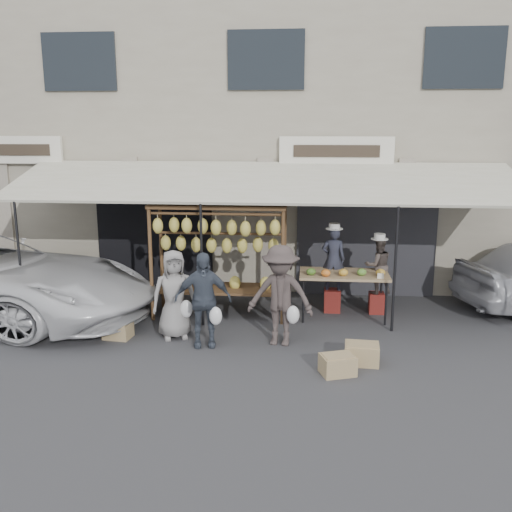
{
  "coord_description": "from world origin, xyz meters",
  "views": [
    {
      "loc": [
        0.92,
        -8.9,
        3.67
      ],
      "look_at": [
        -0.02,
        1.4,
        1.3
      ],
      "focal_mm": 40.0,
      "sensor_mm": 36.0,
      "label": 1
    }
  ],
  "objects": [
    {
      "name": "customer_left",
      "position": [
        -1.37,
        0.48,
        0.79
      ],
      "size": [
        0.9,
        0.73,
        1.58
      ],
      "primitive_type": "imported",
      "rotation": [
        0.0,
        0.0,
        0.35
      ],
      "color": "gray",
      "rests_on": "ground_plane"
    },
    {
      "name": "awning",
      "position": [
        0.01,
        2.28,
        2.57
      ],
      "size": [
        10.0,
        2.35,
        2.92
      ],
      "color": "beige",
      "rests_on": "ground_plane"
    },
    {
      "name": "crate_near_a",
      "position": [
        1.42,
        -0.81,
        0.15
      ],
      "size": [
        0.59,
        0.52,
        0.3
      ],
      "primitive_type": "cube",
      "rotation": [
        0.0,
        0.0,
        0.33
      ],
      "color": "tan",
      "rests_on": "ground_plane"
    },
    {
      "name": "shophouse",
      "position": [
        -0.0,
        6.5,
        3.65
      ],
      "size": [
        24.0,
        6.15,
        7.3
      ],
      "color": "#A19984",
      "rests_on": "ground_plane"
    },
    {
      "name": "produce_table",
      "position": [
        1.65,
        1.79,
        0.87
      ],
      "size": [
        1.7,
        0.9,
        1.04
      ],
      "color": "tan",
      "rests_on": "ground_plane"
    },
    {
      "name": "stool_right",
      "position": [
        2.33,
        2.18,
        0.21
      ],
      "size": [
        0.37,
        0.37,
        0.42
      ],
      "primitive_type": "cube",
      "rotation": [
        0.0,
        0.0,
        -0.33
      ],
      "color": "maroon",
      "rests_on": "ground_plane"
    },
    {
      "name": "crate_far",
      "position": [
        -2.38,
        0.36,
        0.14
      ],
      "size": [
        0.5,
        0.41,
        0.28
      ],
      "primitive_type": "cube",
      "rotation": [
        0.0,
        0.0,
        -0.13
      ],
      "color": "tan",
      "rests_on": "ground_plane"
    },
    {
      "name": "customer_right",
      "position": [
        0.49,
        0.33,
        0.87
      ],
      "size": [
        1.2,
        0.79,
        1.74
      ],
      "primitive_type": "imported",
      "rotation": [
        0.0,
        0.0,
        -0.14
      ],
      "color": "#423836",
      "rests_on": "ground_plane"
    },
    {
      "name": "ground_plane",
      "position": [
        0.0,
        0.0,
        0.0
      ],
      "size": [
        90.0,
        90.0,
        0.0
      ],
      "primitive_type": "plane",
      "color": "#2D2D30"
    },
    {
      "name": "vendor_right",
      "position": [
        2.33,
        2.18,
        0.98
      ],
      "size": [
        0.63,
        0.55,
        1.13
      ],
      "primitive_type": "imported",
      "rotation": [
        0.0,
        0.0,
        3.39
      ],
      "color": "#4D433E",
      "rests_on": "stool_right"
    },
    {
      "name": "vendor_left",
      "position": [
        1.45,
        2.2,
        1.09
      ],
      "size": [
        0.49,
        0.35,
        1.27
      ],
      "primitive_type": "imported",
      "rotation": [
        0.0,
        0.0,
        3.05
      ],
      "color": "#2B2D3C",
      "rests_on": "stool_left"
    },
    {
      "name": "crate_near_b",
      "position": [
        1.82,
        -0.37,
        0.16
      ],
      "size": [
        0.56,
        0.44,
        0.32
      ],
      "primitive_type": "cube",
      "rotation": [
        0.0,
        0.0,
        -0.07
      ],
      "color": "tan",
      "rests_on": "ground_plane"
    },
    {
      "name": "stool_left",
      "position": [
        1.45,
        2.2,
        0.23
      ],
      "size": [
        0.41,
        0.41,
        0.45
      ],
      "primitive_type": "cube",
      "rotation": [
        0.0,
        0.0,
        0.31
      ],
      "color": "maroon",
      "rests_on": "ground_plane"
    },
    {
      "name": "customer_mid",
      "position": [
        -0.8,
        0.16,
        0.82
      ],
      "size": [
        1.01,
        0.56,
        1.63
      ],
      "primitive_type": "imported",
      "rotation": [
        0.0,
        0.0,
        0.18
      ],
      "color": "#3E4653",
      "rests_on": "ground_plane"
    },
    {
      "name": "banana_rack",
      "position": [
        -0.77,
        1.7,
        1.57
      ],
      "size": [
        2.6,
        0.9,
        2.24
      ],
      "color": "#4A2D19",
      "rests_on": "ground_plane"
    }
  ]
}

